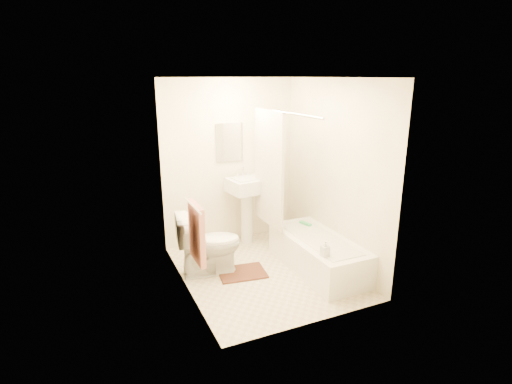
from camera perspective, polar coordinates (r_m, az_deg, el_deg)
name	(u,v)px	position (r m, az deg, el deg)	size (l,w,h in m)	color
floor	(264,272)	(5.23, 1.15, -11.30)	(2.40, 2.40, 0.00)	beige
ceiling	(265,77)	(4.63, 1.32, 16.04)	(2.40, 2.40, 0.00)	white
wall_back	(229,162)	(5.87, -3.82, 4.25)	(2.00, 0.02, 2.40)	beige
wall_left	(183,191)	(4.47, -10.44, 0.16)	(0.02, 2.40, 2.40)	beige
wall_right	(334,173)	(5.29, 11.08, 2.64)	(0.02, 2.40, 2.40)	beige
mirror	(229,142)	(5.79, -3.81, 7.12)	(0.40, 0.03, 0.55)	white
curtain_rod	(284,112)	(4.88, 4.02, 11.31)	(0.03, 0.03, 1.70)	silver
shower_curtain	(269,169)	(5.35, 1.83, 3.32)	(0.04, 0.80, 1.55)	silver
towel_bar	(193,205)	(4.27, -9.02, -1.91)	(0.02, 0.02, 0.60)	silver
towel	(197,233)	(4.39, -8.46, -5.83)	(0.06, 0.45, 0.66)	#CC7266
toilet_paper	(188,229)	(4.75, -9.66, -5.17)	(0.12, 0.12, 0.11)	white
toilet	(209,244)	(5.07, -6.73, -7.37)	(0.45, 0.80, 0.79)	silver
sink	(248,208)	(5.88, -1.19, -2.32)	(0.55, 0.44, 1.09)	silver
bathtub	(318,253)	(5.28, 8.78, -8.66)	(0.66, 1.51, 0.42)	white
bath_mat	(242,273)	(5.18, -2.00, -11.44)	(0.59, 0.44, 0.02)	#4B221C
soap_bottle	(325,249)	(4.67, 9.85, -7.98)	(0.08, 0.09, 0.19)	silver
scrub_brush	(305,224)	(5.60, 7.07, -4.52)	(0.06, 0.19, 0.04)	#3EC065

